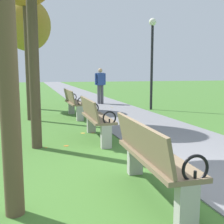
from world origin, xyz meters
TOP-DOWN VIEW (x-y plane):
  - ground_plane at (0.00, 0.00)m, footprint 80.00×80.00m
  - paved_walkway at (1.20, 18.00)m, footprint 2.40×44.00m
  - park_bench_1 at (-0.50, -0.09)m, footprint 0.53×1.62m
  - park_bench_2 at (-0.50, 2.82)m, footprint 0.50×1.61m
  - park_bench_3 at (-0.50, 5.98)m, footprint 0.52×1.61m
  - tree_4 at (-1.86, 8.63)m, footprint 1.81×1.81m
  - pedestrian_walking at (1.25, 9.43)m, footprint 0.52×0.27m
  - lamp_post at (2.70, 7.02)m, footprint 0.28×0.28m
  - scattered_leaves at (0.03, 1.81)m, footprint 3.28×9.56m

SIDE VIEW (x-z plane):
  - ground_plane at x=0.00m, z-range 0.00..0.00m
  - paved_walkway at x=1.20m, z-range 0.00..0.02m
  - scattered_leaves at x=0.03m, z-range 0.00..0.02m
  - park_bench_1 at x=-0.50m, z-range 0.04..0.93m
  - park_bench_2 at x=-0.50m, z-range 0.04..0.93m
  - park_bench_3 at x=-0.50m, z-range 0.04..0.93m
  - pedestrian_walking at x=1.25m, z-range 0.12..1.74m
  - lamp_post at x=2.70m, z-range 0.57..4.05m
  - tree_4 at x=-1.86m, z-range 1.10..5.37m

